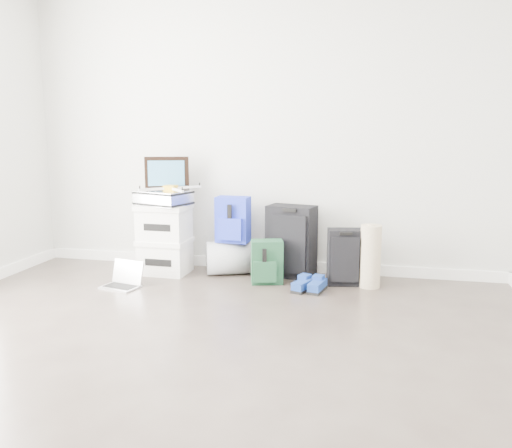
% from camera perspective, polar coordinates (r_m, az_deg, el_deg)
% --- Properties ---
extents(ground, '(5.00, 5.00, 0.00)m').
position_cam_1_polar(ground, '(3.03, -9.66, -16.58)').
color(ground, '#362C27').
rests_on(ground, ground).
extents(room_envelope, '(4.52, 5.02, 2.71)m').
position_cam_1_polar(room_envelope, '(2.75, -10.62, 17.69)').
color(room_envelope, beige).
rests_on(room_envelope, ground).
extents(boxes_stack, '(0.47, 0.38, 0.65)m').
position_cam_1_polar(boxes_stack, '(5.13, -9.59, -1.55)').
color(boxes_stack, white).
rests_on(boxes_stack, ground).
extents(briefcase, '(0.53, 0.46, 0.13)m').
position_cam_1_polar(briefcase, '(5.07, -9.71, 2.75)').
color(briefcase, '#B2B2B7').
rests_on(briefcase, boxes_stack).
extents(painting, '(0.40, 0.15, 0.31)m').
position_cam_1_polar(painting, '(5.13, -9.37, 5.31)').
color(painting, black).
rests_on(painting, briefcase).
extents(drone, '(0.46, 0.46, 0.05)m').
position_cam_1_polar(drone, '(5.01, -8.98, 3.74)').
color(drone, gold).
rests_on(drone, briefcase).
extents(duffel_bag, '(0.58, 0.47, 0.31)m').
position_cam_1_polar(duffel_bag, '(5.07, -2.35, -3.55)').
color(duffel_bag, gray).
rests_on(duffel_bag, ground).
extents(blue_backpack, '(0.31, 0.23, 0.42)m').
position_cam_1_polar(blue_backpack, '(4.97, -2.47, 0.38)').
color(blue_backpack, '#192AA2').
rests_on(blue_backpack, duffel_bag).
extents(large_suitcase, '(0.47, 0.36, 0.66)m').
position_cam_1_polar(large_suitcase, '(4.95, 3.73, -1.84)').
color(large_suitcase, black).
rests_on(large_suitcase, ground).
extents(green_backpack, '(0.31, 0.26, 0.38)m').
position_cam_1_polar(green_backpack, '(4.75, 1.13, -4.11)').
color(green_backpack, '#153C24').
rests_on(green_backpack, ground).
extents(carry_on, '(0.34, 0.26, 0.49)m').
position_cam_1_polar(carry_on, '(4.76, 9.44, -3.46)').
color(carry_on, black).
rests_on(carry_on, ground).
extents(shoes, '(0.29, 0.28, 0.09)m').
position_cam_1_polar(shoes, '(4.59, 5.74, -6.50)').
color(shoes, black).
rests_on(shoes, ground).
extents(rolled_rug, '(0.18, 0.18, 0.54)m').
position_cam_1_polar(rolled_rug, '(4.72, 11.95, -3.35)').
color(rolled_rug, tan).
rests_on(rolled_rug, ground).
extents(laptop, '(0.35, 0.29, 0.22)m').
position_cam_1_polar(laptop, '(4.83, -13.78, -5.80)').
color(laptop, silver).
rests_on(laptop, ground).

